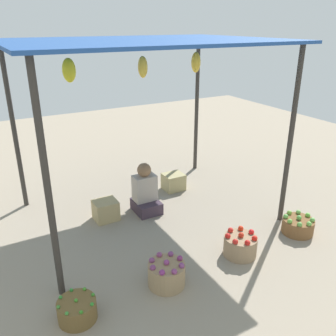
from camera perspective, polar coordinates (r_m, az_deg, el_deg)
name	(u,v)px	position (r m, az deg, el deg)	size (l,w,h in m)	color
ground_plane	(148,212)	(5.58, -3.14, -6.94)	(14.00, 14.00, 0.00)	gray
market_stall_structure	(144,53)	(4.90, -3.83, 17.69)	(3.51, 2.60, 2.51)	#38332D
vendor_person	(145,193)	(5.48, -3.62, -4.02)	(0.36, 0.44, 0.78)	#3D2F3C
basket_green_chilies	(77,310)	(3.87, -14.23, -21.01)	(0.38, 0.38, 0.24)	brown
basket_purple_onions	(167,274)	(4.12, -0.23, -16.44)	(0.41, 0.41, 0.32)	#A0835D
basket_red_tomatoes	(240,245)	(4.66, 11.39, -11.91)	(0.41, 0.41, 0.32)	#987B5A
basket_green_apples	(298,225)	(5.32, 19.92, -8.56)	(0.43, 0.43, 0.27)	brown
wooden_crate_near_vendor	(173,182)	(6.23, 0.87, -2.19)	(0.34, 0.30, 0.28)	tan
wooden_crate_stacked_rear	(106,210)	(5.39, -9.86, -6.61)	(0.34, 0.30, 0.29)	tan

